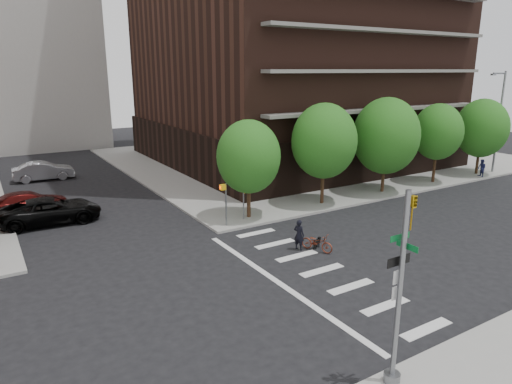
{
  "coord_description": "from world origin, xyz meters",
  "views": [
    {
      "loc": [
        -10.17,
        -15.41,
        9.26
      ],
      "look_at": [
        3.0,
        6.0,
        2.5
      ],
      "focal_mm": 32.0,
      "sensor_mm": 36.0,
      "label": 1
    }
  ],
  "objects_px": {
    "parked_car_silver": "(44,171)",
    "traffic_signal": "(399,305)",
    "parked_car_maroon": "(28,202)",
    "dog_walker": "(299,235)",
    "pedestrian_far": "(482,168)",
    "parked_car_black": "(51,211)",
    "scooter": "(317,242)"
  },
  "relations": [
    {
      "from": "parked_car_silver",
      "to": "traffic_signal",
      "type": "bearing_deg",
      "value": -168.89
    },
    {
      "from": "parked_car_maroon",
      "to": "dog_walker",
      "type": "xyz_separation_m",
      "value": [
        11.47,
        -14.61,
        0.1
      ]
    },
    {
      "from": "parked_car_maroon",
      "to": "pedestrian_far",
      "type": "height_order",
      "value": "pedestrian_far"
    },
    {
      "from": "traffic_signal",
      "to": "parked_car_black",
      "type": "relative_size",
      "value": 1.02
    },
    {
      "from": "parked_car_silver",
      "to": "dog_walker",
      "type": "xyz_separation_m",
      "value": [
        9.29,
        -24.2,
        0.02
      ]
    },
    {
      "from": "parked_car_maroon",
      "to": "parked_car_black",
      "type": "bearing_deg",
      "value": -166.05
    },
    {
      "from": "traffic_signal",
      "to": "parked_car_silver",
      "type": "distance_m",
      "value": 34.83
    },
    {
      "from": "parked_car_black",
      "to": "dog_walker",
      "type": "height_order",
      "value": "dog_walker"
    },
    {
      "from": "traffic_signal",
      "to": "parked_car_maroon",
      "type": "bearing_deg",
      "value": 106.55
    },
    {
      "from": "parked_car_black",
      "to": "pedestrian_far",
      "type": "relative_size",
      "value": 3.81
    },
    {
      "from": "scooter",
      "to": "pedestrian_far",
      "type": "xyz_separation_m",
      "value": [
        22.82,
        5.47,
        0.44
      ]
    },
    {
      "from": "scooter",
      "to": "pedestrian_far",
      "type": "bearing_deg",
      "value": -9.44
    },
    {
      "from": "parked_car_maroon",
      "to": "scooter",
      "type": "xyz_separation_m",
      "value": [
        12.16,
        -15.27,
        -0.25
      ]
    },
    {
      "from": "traffic_signal",
      "to": "parked_car_maroon",
      "type": "height_order",
      "value": "traffic_signal"
    },
    {
      "from": "parked_car_black",
      "to": "parked_car_silver",
      "type": "height_order",
      "value": "parked_car_black"
    },
    {
      "from": "traffic_signal",
      "to": "scooter",
      "type": "height_order",
      "value": "traffic_signal"
    },
    {
      "from": "parked_car_black",
      "to": "pedestrian_far",
      "type": "xyz_separation_m",
      "value": [
        34.01,
        -6.7,
        0.1
      ]
    },
    {
      "from": "parked_car_black",
      "to": "pedestrian_far",
      "type": "distance_m",
      "value": 34.67
    },
    {
      "from": "scooter",
      "to": "parked_car_maroon",
      "type": "bearing_deg",
      "value": 105.61
    },
    {
      "from": "dog_walker",
      "to": "traffic_signal",
      "type": "bearing_deg",
      "value": 135.32
    },
    {
      "from": "traffic_signal",
      "to": "parked_car_black",
      "type": "distance_m",
      "value": 22.7
    },
    {
      "from": "scooter",
      "to": "pedestrian_far",
      "type": "relative_size",
      "value": 1.18
    },
    {
      "from": "scooter",
      "to": "dog_walker",
      "type": "distance_m",
      "value": 1.02
    },
    {
      "from": "parked_car_silver",
      "to": "dog_walker",
      "type": "distance_m",
      "value": 25.92
    },
    {
      "from": "parked_car_black",
      "to": "parked_car_maroon",
      "type": "xyz_separation_m",
      "value": [
        -0.97,
        3.1,
        -0.09
      ]
    },
    {
      "from": "dog_walker",
      "to": "pedestrian_far",
      "type": "distance_m",
      "value": 24.0
    },
    {
      "from": "traffic_signal",
      "to": "scooter",
      "type": "relative_size",
      "value": 3.29
    },
    {
      "from": "traffic_signal",
      "to": "dog_walker",
      "type": "height_order",
      "value": "traffic_signal"
    },
    {
      "from": "pedestrian_far",
      "to": "parked_car_maroon",
      "type": "bearing_deg",
      "value": -84.16
    },
    {
      "from": "parked_car_maroon",
      "to": "pedestrian_far",
      "type": "xyz_separation_m",
      "value": [
        34.98,
        -9.8,
        0.19
      ]
    },
    {
      "from": "parked_car_silver",
      "to": "pedestrian_far",
      "type": "xyz_separation_m",
      "value": [
        32.8,
        -19.39,
        0.11
      ]
    },
    {
      "from": "traffic_signal",
      "to": "parked_car_black",
      "type": "height_order",
      "value": "traffic_signal"
    }
  ]
}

